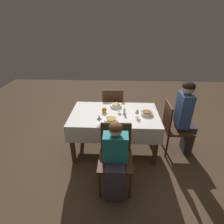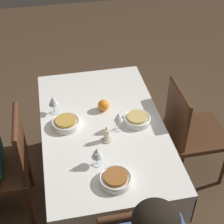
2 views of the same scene
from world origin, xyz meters
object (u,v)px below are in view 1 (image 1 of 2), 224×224
wine_glass_north (119,105)px  candle_centerpiece (124,111)px  person_child_teal (115,159)px  bowl_east (147,113)px  chair_north (113,106)px  wine_glass_east (137,111)px  bowl_north (116,105)px  chair_south (116,154)px  dining_table (115,118)px  chair_east (174,125)px  person_adult_denim (186,115)px  orange_fruit (104,110)px  wine_glass_south (99,118)px  bowl_south (111,120)px

wine_glass_north → candle_centerpiece: (0.10, -0.10, -0.06)m
person_child_teal → bowl_east: person_child_teal is taller
chair_north → wine_glass_east: (0.40, -0.81, 0.31)m
wine_glass_east → bowl_north: 0.49m
wine_glass_north → wine_glass_east: bearing=-34.4°
chair_south → wine_glass_east: (0.32, 0.62, 0.31)m
dining_table → chair_north: 0.73m
person_child_teal → wine_glass_east: bearing=68.1°
chair_east → person_adult_denim: person_adult_denim is taller
candle_centerpiece → wine_glass_east: bearing=-26.7°
chair_north → wine_glass_east: bearing=116.4°
wine_glass_north → orange_fruit: (-0.23, -0.06, -0.06)m
bowl_north → chair_south: bearing=-88.8°
chair_east → wine_glass_south: bearing=106.0°
chair_east → wine_glass_east: (-0.64, -0.12, 0.31)m
dining_table → bowl_south: size_ratio=6.97×
wine_glass_east → bowl_south: 0.43m
chair_south → person_adult_denim: 1.35m
chair_north → candle_centerpiece: bearing=106.3°
person_child_teal → bowl_south: size_ratio=5.09×
chair_north → person_child_teal: (0.09, -1.60, 0.07)m
person_adult_denim → wine_glass_south: (-1.36, -0.35, 0.11)m
dining_table → orange_fruit: (-0.17, 0.04, 0.14)m
dining_table → person_adult_denim: 1.15m
bowl_north → bowl_east: bearing=-27.7°
candle_centerpiece → orange_fruit: candle_centerpiece is taller
bowl_south → orange_fruit: bearing=112.9°
chair_north → bowl_south: 1.00m
chair_north → wine_glass_north: bearing=100.5°
wine_glass_south → bowl_east: bearing=23.1°
person_child_teal → dining_table: bearing=92.2°
chair_north → bowl_north: 0.53m
chair_north → dining_table: bearing=94.1°
person_adult_denim → person_child_teal: 1.44m
wine_glass_north → person_adult_denim: bearing=-4.3°
person_adult_denim → bowl_east: (-0.63, -0.04, 0.04)m
wine_glass_south → candle_centerpiece: (0.37, 0.33, -0.06)m
dining_table → bowl_north: bowl_north is taller
chair_east → chair_south: size_ratio=1.00×
chair_east → chair_north: 1.26m
bowl_south → candle_centerpiece: size_ratio=1.63×
bowl_south → orange_fruit: 0.32m
bowl_north → candle_centerpiece: candle_centerpiece is taller
person_child_teal → wine_glass_east: size_ratio=7.39×
chair_south → orange_fruit: size_ratio=10.53×
bowl_north → candle_centerpiece: size_ratio=1.58×
chair_east → bowl_north: chair_east is taller
bowl_east → chair_north: bearing=127.9°
chair_east → wine_glass_north: size_ratio=6.24×
chair_south → candle_centerpiece: chair_south is taller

